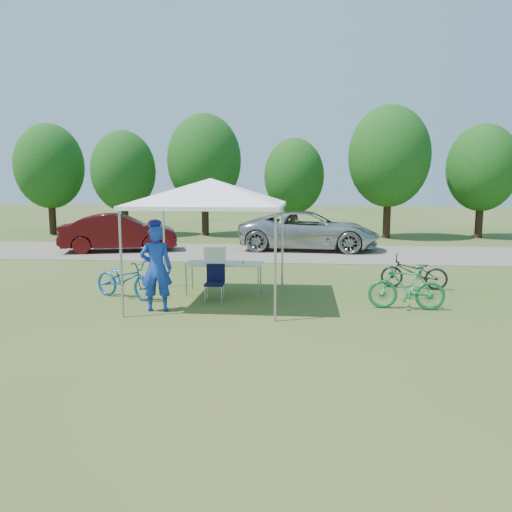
{
  "coord_description": "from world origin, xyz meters",
  "views": [
    {
      "loc": [
        2.03,
        -10.77,
        2.61
      ],
      "look_at": [
        0.79,
        2.0,
        0.75
      ],
      "focal_mm": 35.0,
      "sensor_mm": 36.0,
      "label": 1
    }
  ],
  "objects_px": {
    "cooler": "(215,255)",
    "cyclist": "(156,268)",
    "sedan": "(119,233)",
    "bike_blue": "(125,279)",
    "folding_chair": "(215,279)",
    "bike_dark": "(414,272)",
    "bike_green": "(406,287)",
    "minivan": "(309,230)",
    "folding_table": "(224,265)"
  },
  "relations": [
    {
      "from": "bike_blue",
      "to": "cooler",
      "type": "bearing_deg",
      "value": -47.12
    },
    {
      "from": "cyclist",
      "to": "folding_chair",
      "type": "bearing_deg",
      "value": -144.4
    },
    {
      "from": "bike_green",
      "to": "cyclist",
      "type": "bearing_deg",
      "value": -78.08
    },
    {
      "from": "cyclist",
      "to": "bike_green",
      "type": "bearing_deg",
      "value": 177.35
    },
    {
      "from": "cyclist",
      "to": "folding_table",
      "type": "bearing_deg",
      "value": -131.63
    },
    {
      "from": "cooler",
      "to": "sedan",
      "type": "xyz_separation_m",
      "value": [
        -5.03,
        7.02,
        -0.18
      ]
    },
    {
      "from": "bike_dark",
      "to": "sedan",
      "type": "bearing_deg",
      "value": -110.43
    },
    {
      "from": "folding_chair",
      "to": "sedan",
      "type": "distance_m",
      "value": 9.33
    },
    {
      "from": "bike_dark",
      "to": "minivan",
      "type": "relative_size",
      "value": 0.29
    },
    {
      "from": "bike_blue",
      "to": "bike_green",
      "type": "bearing_deg",
      "value": -71.38
    },
    {
      "from": "bike_green",
      "to": "bike_dark",
      "type": "height_order",
      "value": "bike_green"
    },
    {
      "from": "folding_chair",
      "to": "minivan",
      "type": "xyz_separation_m",
      "value": [
        2.18,
        8.94,
        0.3
      ]
    },
    {
      "from": "folding_chair",
      "to": "bike_dark",
      "type": "relative_size",
      "value": 0.51
    },
    {
      "from": "bike_dark",
      "to": "sedan",
      "type": "distance_m",
      "value": 11.59
    },
    {
      "from": "sedan",
      "to": "minivan",
      "type": "bearing_deg",
      "value": -97.44
    },
    {
      "from": "cooler",
      "to": "cyclist",
      "type": "relative_size",
      "value": 0.28
    },
    {
      "from": "folding_chair",
      "to": "bike_green",
      "type": "distance_m",
      "value": 4.14
    },
    {
      "from": "bike_blue",
      "to": "bike_dark",
      "type": "distance_m",
      "value": 7.04
    },
    {
      "from": "folding_chair",
      "to": "sedan",
      "type": "height_order",
      "value": "sedan"
    },
    {
      "from": "bike_dark",
      "to": "minivan",
      "type": "xyz_separation_m",
      "value": [
        -2.56,
        7.2,
        0.36
      ]
    },
    {
      "from": "bike_green",
      "to": "sedan",
      "type": "height_order",
      "value": "sedan"
    },
    {
      "from": "bike_dark",
      "to": "minivan",
      "type": "bearing_deg",
      "value": -149.5
    },
    {
      "from": "bike_dark",
      "to": "cyclist",
      "type": "bearing_deg",
      "value": -53.36
    },
    {
      "from": "cooler",
      "to": "folding_table",
      "type": "bearing_deg",
      "value": -0.0
    },
    {
      "from": "bike_dark",
      "to": "bike_blue",
      "type": "bearing_deg",
      "value": -64.94
    },
    {
      "from": "folding_chair",
      "to": "minivan",
      "type": "bearing_deg",
      "value": 73.95
    },
    {
      "from": "bike_blue",
      "to": "folding_table",
      "type": "bearing_deg",
      "value": -48.98
    },
    {
      "from": "cyclist",
      "to": "minivan",
      "type": "distance_m",
      "value": 10.48
    },
    {
      "from": "folding_table",
      "to": "cooler",
      "type": "distance_m",
      "value": 0.31
    },
    {
      "from": "folding_chair",
      "to": "bike_blue",
      "type": "xyz_separation_m",
      "value": [
        -2.09,
        0.02,
        -0.04
      ]
    },
    {
      "from": "cyclist",
      "to": "bike_blue",
      "type": "distance_m",
      "value": 1.56
    },
    {
      "from": "cyclist",
      "to": "bike_blue",
      "type": "relative_size",
      "value": 1.05
    },
    {
      "from": "cyclist",
      "to": "sedan",
      "type": "xyz_separation_m",
      "value": [
        -4.12,
        8.8,
        -0.15
      ]
    },
    {
      "from": "folding_table",
      "to": "sedan",
      "type": "height_order",
      "value": "sedan"
    },
    {
      "from": "sedan",
      "to": "bike_blue",
      "type": "bearing_deg",
      "value": -174.95
    },
    {
      "from": "cooler",
      "to": "sedan",
      "type": "relative_size",
      "value": 0.11
    },
    {
      "from": "bike_blue",
      "to": "bike_green",
      "type": "relative_size",
      "value": 1.08
    },
    {
      "from": "cooler",
      "to": "bike_blue",
      "type": "bearing_deg",
      "value": -159.75
    },
    {
      "from": "minivan",
      "to": "sedan",
      "type": "bearing_deg",
      "value": 102.94
    },
    {
      "from": "minivan",
      "to": "bike_dark",
      "type": "bearing_deg",
      "value": -156.6
    },
    {
      "from": "sedan",
      "to": "bike_dark",
      "type": "bearing_deg",
      "value": -137.9
    },
    {
      "from": "folding_chair",
      "to": "cooler",
      "type": "bearing_deg",
      "value": 97.5
    },
    {
      "from": "folding_chair",
      "to": "bike_blue",
      "type": "relative_size",
      "value": 0.48
    },
    {
      "from": "cooler",
      "to": "sedan",
      "type": "bearing_deg",
      "value": 125.59
    },
    {
      "from": "minivan",
      "to": "sedan",
      "type": "xyz_separation_m",
      "value": [
        -7.33,
        -1.17,
        -0.04
      ]
    },
    {
      "from": "bike_green",
      "to": "sedan",
      "type": "xyz_separation_m",
      "value": [
        -9.28,
        8.18,
        0.27
      ]
    },
    {
      "from": "cyclist",
      "to": "sedan",
      "type": "height_order",
      "value": "cyclist"
    },
    {
      "from": "sedan",
      "to": "folding_chair",
      "type": "bearing_deg",
      "value": -162.95
    },
    {
      "from": "bike_blue",
      "to": "minivan",
      "type": "relative_size",
      "value": 0.31
    },
    {
      "from": "sedan",
      "to": "cooler",
      "type": "bearing_deg",
      "value": -160.93
    }
  ]
}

